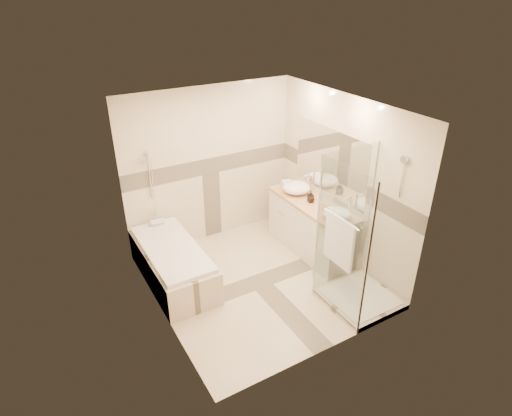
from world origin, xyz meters
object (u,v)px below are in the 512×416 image
vanity (311,227)px  vessel_sink_near (296,188)px  vessel_sink_far (337,214)px  amenity_bottle_b (311,198)px  amenity_bottle_a (311,196)px  bathtub (173,262)px  shower_enclosure (352,270)px

vanity → vessel_sink_near: vessel_sink_near is taller
vessel_sink_far → vessel_sink_near: bearing=90.0°
vessel_sink_far → amenity_bottle_b: size_ratio=2.72×
vanity → amenity_bottle_a: size_ratio=8.90×
vessel_sink_near → amenity_bottle_b: bearing=-90.0°
vessel_sink_near → amenity_bottle_b: 0.39m
vessel_sink_far → amenity_bottle_a: amenity_bottle_a is taller
vanity → bathtub: bearing=170.8°
bathtub → vessel_sink_far: (2.13, -0.93, 0.62)m
bathtub → amenity_bottle_b: bearing=-8.8°
shower_enclosure → bathtub: bearing=138.9°
shower_enclosure → vessel_sink_far: (0.27, 0.69, 0.42)m
bathtub → shower_enclosure: shower_enclosure is taller
bathtub → vanity: 2.18m
bathtub → vanity: (2.15, -0.35, 0.12)m
vessel_sink_far → bathtub: bearing=156.5°
amenity_bottle_a → shower_enclosure: bearing=-101.8°
vessel_sink_near → amenity_bottle_b: (0.00, -0.39, -0.02)m
vanity → vessel_sink_far: bearing=-92.0°
vessel_sink_far → amenity_bottle_b: (0.00, 0.60, -0.01)m
shower_enclosure → vessel_sink_far: shower_enclosure is taller
amenity_bottle_b → shower_enclosure: bearing=-101.9°
bathtub → vessel_sink_near: size_ratio=3.89×
bathtub → amenity_bottle_b: amenity_bottle_b is taller
vanity → vessel_sink_far: vessel_sink_far is taller
amenity_bottle_a → bathtub: bearing=171.7°
vessel_sink_far → amenity_bottle_b: 0.60m
vanity → vessel_sink_near: (-0.02, 0.41, 0.51)m
vessel_sink_near → vessel_sink_far: (0.00, -0.98, -0.01)m
bathtub → amenity_bottle_a: bearing=-8.3°
vanity → shower_enclosure: (-0.29, -1.27, 0.08)m
bathtub → vessel_sink_near: vessel_sink_near is taller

